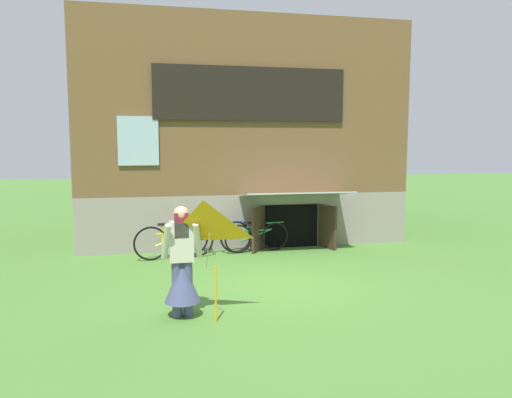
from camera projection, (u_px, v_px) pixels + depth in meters
name	position (u px, v px, depth m)	size (l,w,h in m)	color
ground_plane	(282.00, 283.00, 8.64)	(60.00, 60.00, 0.00)	#4C7F33
log_house	(233.00, 135.00, 13.87)	(8.10, 6.49, 5.56)	gray
person	(182.00, 271.00, 6.88)	(0.61, 0.52, 1.63)	#474C75
kite	(204.00, 231.00, 6.39)	(1.01, 0.90, 1.69)	orange
bicycle_green	(257.00, 237.00, 11.17)	(1.58, 0.29, 0.73)	black
bicycle_blue	(214.00, 237.00, 10.94)	(1.76, 0.13, 0.80)	black
bicycle_yellow	(174.00, 241.00, 10.48)	(1.76, 0.28, 0.80)	black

